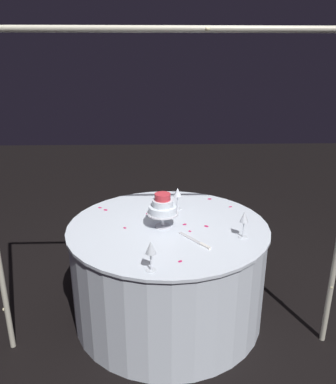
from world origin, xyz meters
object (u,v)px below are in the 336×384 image
at_px(main_table, 168,270).
at_px(wine_glass_0, 151,249).
at_px(wine_glass_1, 244,218).
at_px(wine_glass_2, 178,193).
at_px(decorative_arch, 170,153).
at_px(cake_knife, 196,241).
at_px(tiered_cake, 163,207).

bearing_deg(main_table, wine_glass_0, 79.35).
distance_m(wine_glass_1, wine_glass_2, 0.65).
height_order(decorative_arch, wine_glass_1, decorative_arch).
relative_size(main_table, wine_glass_2, 8.18).
bearing_deg(wine_glass_1, cake_knife, 9.91).
relative_size(wine_glass_1, cake_knife, 0.74).
relative_size(main_table, cake_knife, 5.71).
distance_m(main_table, wine_glass_1, 0.74).
bearing_deg(wine_glass_2, tiered_cake, 69.36).
height_order(main_table, wine_glass_2, wine_glass_2).
relative_size(decorative_arch, cake_knife, 8.80).
height_order(wine_glass_1, cake_knife, wine_glass_1).
bearing_deg(wine_glass_1, tiered_cake, -19.13).
bearing_deg(main_table, wine_glass_2, -105.84).
bearing_deg(decorative_arch, cake_knife, -157.54).
relative_size(main_table, wine_glass_1, 7.71).
distance_m(wine_glass_0, wine_glass_2, 0.93).
bearing_deg(cake_knife, wine_glass_2, -80.85).
height_order(tiered_cake, wine_glass_0, tiered_cake).
bearing_deg(tiered_cake, wine_glass_0, 82.52).
relative_size(decorative_arch, tiered_cake, 8.91).
xyz_separation_m(wine_glass_1, wine_glass_2, (0.41, -0.51, -0.00)).
height_order(wine_glass_1, wine_glass_2, wine_glass_1).
bearing_deg(cake_knife, wine_glass_1, -170.09).
xyz_separation_m(main_table, wine_glass_1, (-0.49, 0.21, 0.51)).
height_order(tiered_cake, cake_knife, tiered_cake).
distance_m(decorative_arch, wine_glass_2, 0.80).
xyz_separation_m(main_table, tiered_cake, (0.04, 0.03, 0.52)).
relative_size(decorative_arch, wine_glass_1, 11.90).
bearing_deg(main_table, cake_knife, 123.12).
distance_m(decorative_arch, tiered_cake, 0.56).
xyz_separation_m(tiered_cake, wine_glass_0, (0.08, 0.58, -0.01)).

